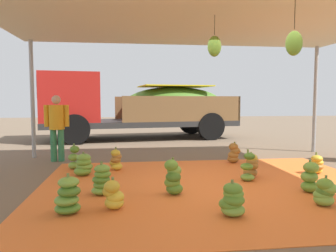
{
  "coord_description": "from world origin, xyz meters",
  "views": [
    {
      "loc": [
        -1.44,
        -5.25,
        1.46
      ],
      "look_at": [
        -0.46,
        2.54,
        0.83
      ],
      "focal_mm": 34.76,
      "sensor_mm": 36.0,
      "label": 1
    }
  ],
  "objects": [
    {
      "name": "cargo_truck_main",
      "position": [
        -1.11,
        7.08,
        1.26
      ],
      "size": [
        7.31,
        3.37,
        2.4
      ],
      "color": "#2D2D2D",
      "rests_on": "ground"
    },
    {
      "name": "worker_0",
      "position": [
        -3.1,
        2.7,
        0.92
      ],
      "size": [
        0.58,
        0.35,
        1.57
      ],
      "color": "#337A4C",
      "rests_on": "ground"
    },
    {
      "name": "banana_bunch_1",
      "position": [
        0.88,
        0.57,
        0.22
      ],
      "size": [
        0.35,
        0.36,
        0.47
      ],
      "color": "#996628",
      "rests_on": "tarp_orange"
    },
    {
      "name": "banana_bunch_4",
      "position": [
        1.25,
        -1.18,
        0.19
      ],
      "size": [
        0.39,
        0.39,
        0.42
      ],
      "color": "#75A83D",
      "rests_on": "tarp_orange"
    },
    {
      "name": "banana_bunch_9",
      "position": [
        -1.68,
        1.49,
        0.21
      ],
      "size": [
        0.34,
        0.34,
        0.48
      ],
      "color": "gold",
      "rests_on": "tarp_orange"
    },
    {
      "name": "banana_bunch_8",
      "position": [
        -0.14,
        -1.4,
        0.21
      ],
      "size": [
        0.42,
        0.41,
        0.46
      ],
      "color": "#75A83D",
      "rests_on": "tarp_orange"
    },
    {
      "name": "banana_bunch_7",
      "position": [
        0.7,
        0.28,
        0.24
      ],
      "size": [
        0.35,
        0.36,
        0.57
      ],
      "color": "#75A83D",
      "rests_on": "tarp_orange"
    },
    {
      "name": "tent_canopy",
      "position": [
        0.01,
        -0.09,
        2.91
      ],
      "size": [
        8.0,
        7.0,
        3.0
      ],
      "color": "#9EA0A5",
      "rests_on": "ground"
    },
    {
      "name": "banana_bunch_5",
      "position": [
        -1.84,
        -0.25,
        0.22
      ],
      "size": [
        0.42,
        0.42,
        0.51
      ],
      "color": "#75A83D",
      "rests_on": "tarp_orange"
    },
    {
      "name": "banana_bunch_12",
      "position": [
        1.0,
        1.94,
        0.23
      ],
      "size": [
        0.34,
        0.31,
        0.49
      ],
      "color": "#996628",
      "rests_on": "tarp_orange"
    },
    {
      "name": "ground_plane",
      "position": [
        0.0,
        3.0,
        0.0
      ],
      "size": [
        40.0,
        40.0,
        0.0
      ],
      "primitive_type": "plane",
      "color": "brown"
    },
    {
      "name": "banana_bunch_11",
      "position": [
        -0.75,
        -0.38,
        0.26
      ],
      "size": [
        0.38,
        0.37,
        0.57
      ],
      "color": "#518428",
      "rests_on": "tarp_orange"
    },
    {
      "name": "banana_bunch_3",
      "position": [
        -1.63,
        -0.96,
        0.2
      ],
      "size": [
        0.39,
        0.36,
        0.43
      ],
      "color": "gold",
      "rests_on": "tarp_orange"
    },
    {
      "name": "banana_bunch_13",
      "position": [
        1.41,
        -0.54,
        0.23
      ],
      "size": [
        0.39,
        0.39,
        0.52
      ],
      "color": "#60932D",
      "rests_on": "tarp_orange"
    },
    {
      "name": "banana_bunch_10",
      "position": [
        -2.2,
        -1.06,
        0.23
      ],
      "size": [
        0.45,
        0.45,
        0.52
      ],
      "color": "#518428",
      "rests_on": "tarp_orange"
    },
    {
      "name": "banana_bunch_2",
      "position": [
        -2.56,
        1.68,
        0.24
      ],
      "size": [
        0.29,
        0.3,
        0.54
      ],
      "color": "#75A83D",
      "rests_on": "tarp_orange"
    },
    {
      "name": "tarp_orange",
      "position": [
        0.0,
        0.0,
        0.01
      ],
      "size": [
        5.86,
        4.65,
        0.01
      ],
      "primitive_type": "cube",
      "color": "orange",
      "rests_on": "ground"
    },
    {
      "name": "banana_bunch_0",
      "position": [
        -2.28,
        1.09,
        0.21
      ],
      "size": [
        0.47,
        0.47,
        0.45
      ],
      "color": "#60932D",
      "rests_on": "tarp_orange"
    },
    {
      "name": "banana_bunch_6",
      "position": [
        2.26,
        0.67,
        0.18
      ],
      "size": [
        0.36,
        0.37,
        0.43
      ],
      "color": "gold",
      "rests_on": "tarp_orange"
    }
  ]
}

